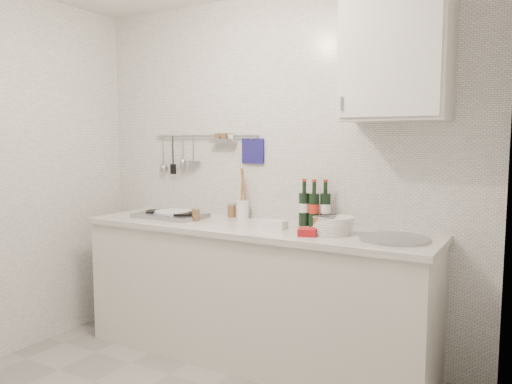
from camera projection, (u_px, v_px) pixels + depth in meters
back_wall at (273, 174)px, 3.56m from camera, size 3.00×0.02×2.50m
wall_right at (480, 216)px, 1.61m from camera, size 0.02×2.80×2.50m
counter at (253, 296)px, 3.38m from camera, size 2.44×0.64×0.96m
wall_rail at (202, 148)px, 3.81m from camera, size 0.98×0.09×0.34m
wall_cabinet at (396, 60)px, 2.88m from camera, size 0.60×0.38×0.70m
plate_stack_hob at (171, 214)px, 3.68m from camera, size 0.29×0.28×0.05m
plate_stack_sink at (333, 226)px, 3.04m from camera, size 0.28×0.26×0.11m
wine_bottles at (314, 203)px, 3.30m from camera, size 0.21×0.12×0.31m
butter_dish at (273, 224)px, 3.24m from camera, size 0.18×0.09×0.05m
strawberry_punnet at (308, 232)px, 2.98m from camera, size 0.14×0.14×0.05m
utensil_crock at (243, 207)px, 3.61m from camera, size 0.09×0.09×0.37m
jar_a at (232, 210)px, 3.70m from camera, size 0.06×0.06×0.10m
jar_b at (318, 222)px, 3.25m from camera, size 0.07×0.07×0.08m
jar_c at (342, 224)px, 3.10m from camera, size 0.07×0.07×0.10m
jar_d at (196, 214)px, 3.53m from camera, size 0.06×0.06×0.09m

